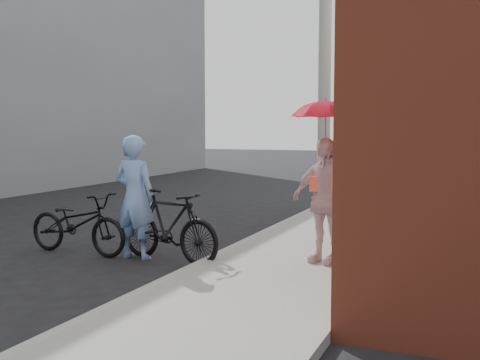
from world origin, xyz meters
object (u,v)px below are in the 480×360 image
Objects in this scene: officer at (135,197)px; bike_right at (169,226)px; planter at (374,241)px; utility_pole at (325,54)px; kimono_woman at (325,200)px; bike_left at (78,223)px.

bike_right is at bearing 179.73° from officer.
planter is at bearing -152.32° from officer.
officer is 1.04× the size of bike_right.
utility_pole is 6.47m from bike_right.
utility_pole reaches higher than bike_right.
bike_right is 2.23m from kimono_woman.
kimono_woman reaches higher than bike_left.
bike_left is at bearing -157.56° from kimono_woman.
kimono_woman is at bearing -70.78° from bike_right.
planter is (2.63, 1.52, -0.30)m from bike_right.
planter is at bearing 86.79° from kimono_woman.
utility_pole is 6.38m from officer.
bike_left is (-0.97, -0.06, -0.43)m from officer.
utility_pole is 6.13m from kimono_woman.
bike_right reaches higher than planter.
kimono_woman is at bearing -110.59° from planter.
kimono_woman reaches higher than planter.
bike_right is at bearing -154.86° from kimono_woman.
bike_right is (0.57, -0.03, -0.38)m from officer.
kimono_woman is at bearing -80.33° from bike_left.
bike_right is at bearing -97.87° from utility_pole.
officer is 1.07m from bike_left.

